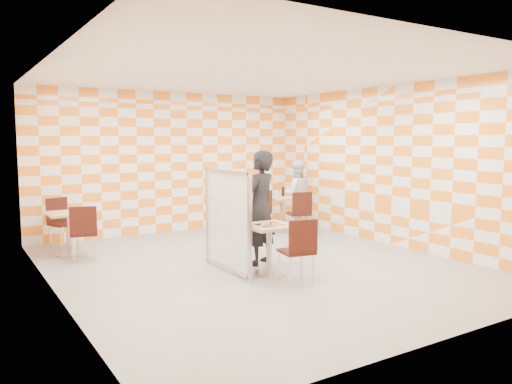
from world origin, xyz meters
TOP-DOWN VIEW (x-y plane):
  - room_shell at (0.00, 0.54)m, footprint 7.00×7.00m
  - main_table at (-0.15, -0.56)m, footprint 0.70×0.70m
  - second_table at (2.05, 2.27)m, footprint 0.70×0.70m
  - empty_table at (-2.37, 2.32)m, footprint 0.70×0.70m
  - chair_main_front at (-0.09, -1.23)m, footprint 0.49×0.50m
  - chair_second_front at (2.04, 1.59)m, footprint 0.52×0.53m
  - chair_second_side at (1.58, 2.30)m, footprint 0.51×0.50m
  - chair_empty_near at (-2.27, 1.70)m, footprint 0.52×0.52m
  - chair_empty_far at (-2.39, 3.02)m, footprint 0.55×0.55m
  - partition at (-0.61, -0.12)m, footprint 0.08×1.38m
  - man_dark at (0.09, 0.06)m, footprint 0.78×0.67m
  - man_white at (2.55, 2.43)m, footprint 0.89×0.79m
  - pizza_on_foil at (-0.15, -0.58)m, footprint 0.40×0.40m
  - sport_bottle at (1.92, 2.32)m, footprint 0.06×0.06m
  - soda_bottle at (2.15, 2.37)m, footprint 0.07×0.07m

SIDE VIEW (x-z plane):
  - main_table at x=-0.15m, z-range 0.13..0.88m
  - second_table at x=2.05m, z-range 0.13..0.88m
  - empty_table at x=-2.37m, z-range 0.13..0.88m
  - chair_main_front at x=-0.09m, z-range 0.08..1.01m
  - chair_second_front at x=2.04m, z-range 0.08..1.01m
  - chair_second_side at x=1.58m, z-range 0.08..1.01m
  - chair_empty_near at x=-2.27m, z-range 0.08..1.01m
  - chair_empty_far at x=-2.39m, z-range 0.08..1.01m
  - pizza_on_foil at x=-0.15m, z-range 0.74..0.79m
  - man_white at x=2.55m, z-range 0.00..1.54m
  - partition at x=-0.61m, z-range 0.02..1.57m
  - sport_bottle at x=1.92m, z-range 0.74..0.94m
  - soda_bottle at x=2.15m, z-range 0.74..0.97m
  - man_dark at x=0.09m, z-range 0.00..1.82m
  - room_shell at x=0.00m, z-range -2.00..5.00m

